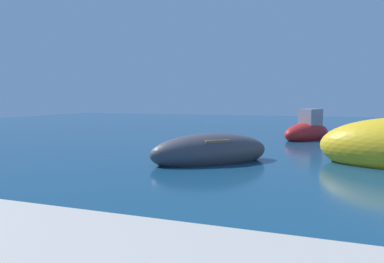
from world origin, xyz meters
name	(u,v)px	position (x,y,z in m)	size (l,w,h in m)	color
moored_boat_2	(307,131)	(-6.83, 13.30, 0.43)	(2.89, 3.52, 1.86)	#B21E1E
moored_boat_3	(210,152)	(-9.68, 5.05, 0.35)	(4.08, 3.88, 1.27)	#3F3F47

